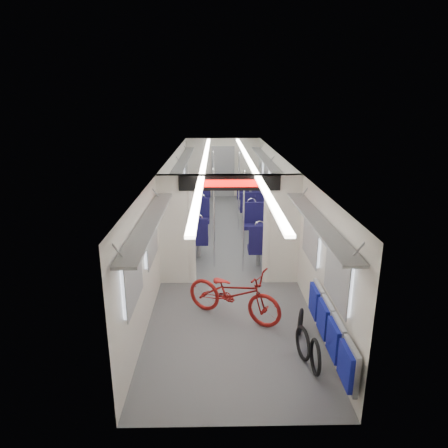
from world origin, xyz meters
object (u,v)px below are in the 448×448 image
Objects in this scene: bike_hoop_b at (303,345)px; stanchion_near_right at (243,223)px; seat_bay_far_left at (197,197)px; seat_bay_near_left at (191,224)px; stanchion_far_right at (239,192)px; seat_bay_near_right at (264,231)px; flip_bench at (330,329)px; bike_hoop_c at (300,323)px; bike_hoop_a at (315,359)px; stanchion_far_left at (214,190)px; seat_bay_far_right at (252,199)px; bicycle at (234,293)px; stanchion_near_left at (214,219)px.

bike_hoop_b is 0.23× the size of stanchion_near_right.
seat_bay_near_left is at bearing -90.00° from seat_bay_far_left.
seat_bay_near_right is at bearing -73.80° from stanchion_far_right.
flip_bench is 0.98× the size of seat_bay_near_left.
bike_hoop_b is 1.18× the size of bike_hoop_c.
stanchion_near_right is (-0.79, 3.55, 0.91)m from bike_hoop_a.
flip_bench is at bearing -73.26° from bike_hoop_c.
stanchion_far_right is (-0.72, 6.63, 0.91)m from bike_hoop_a.
seat_bay_far_left reaches higher than bike_hoop_b.
flip_bench is at bearing -21.26° from bike_hoop_b.
seat_bay_far_right is at bearing 46.39° from stanchion_far_left.
flip_bench is 1.02× the size of seat_bay_far_right.
bicycle is at bearing -86.10° from stanchion_far_left.
flip_bench is 0.94× the size of stanchion_near_right.
bike_hoop_b is (-0.11, 0.34, -0.00)m from bike_hoop_a.
seat_bay_near_right reaches higher than bike_hoop_c.
seat_bay_near_right is at bearing 36.25° from stanchion_near_left.
seat_bay_near_left is at bearing 113.93° from flip_bench.
stanchion_near_left is 1.00× the size of stanchion_near_right.
seat_bay_near_right is at bearing -17.73° from seat_bay_near_left.
flip_bench is 4.11× the size of bike_hoop_a.
bike_hoop_b is 0.23× the size of stanchion_far_right.
seat_bay_near_left is (-1.95, 5.03, 0.32)m from bike_hoop_b.
stanchion_near_right is at bearing 107.21° from bike_hoop_c.
seat_bay_far_right is 0.92× the size of stanchion_near_left.
seat_bay_far_left is 5.25m from stanchion_near_right.
flip_bench reaches higher than bike_hoop_b.
bike_hoop_c is at bearing -76.24° from stanchion_far_left.
bicycle is 0.89× the size of seat_bay_far_left.
seat_bay_far_left is 0.95× the size of seat_bay_far_right.
seat_bay_far_left is 0.88× the size of stanchion_far_right.
stanchion_far_left is (-1.27, 2.15, 0.59)m from seat_bay_near_right.
stanchion_far_left is (-0.66, 3.37, 0.00)m from stanchion_near_right.
flip_bench is at bearing -75.88° from stanchion_far_left.
seat_bay_near_left is (-2.05, 5.36, 0.32)m from bike_hoop_a.
seat_bay_far_right is at bearing 21.96° from bicycle.
stanchion_near_right is (-0.79, 2.54, 0.95)m from bike_hoop_c.
flip_bench is at bearing -84.75° from seat_bay_near_right.
bike_hoop_a is 0.23× the size of stanchion_near_left.
seat_bay_near_right is (-0.08, 4.43, 0.33)m from bike_hoop_b.
stanchion_far_left is (0.60, 1.55, 0.59)m from seat_bay_near_left.
seat_bay_far_left is (-1.95, 8.27, 0.30)m from bike_hoop_b.
stanchion_near_left reaches higher than seat_bay_far_right.
seat_bay_near_right is at bearing -90.00° from seat_bay_far_right.
stanchion_far_left is (-1.27, -1.33, 0.60)m from seat_bay_far_right.
stanchion_near_left is 2.88m from stanchion_far_right.
stanchion_near_right is (0.64, -0.30, 0.00)m from stanchion_near_left.
bike_hoop_a is 3.75m from stanchion_near_right.
seat_bay_far_right is at bearing 91.26° from bike_hoop_a.
stanchion_far_right reaches higher than bike_hoop_c.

